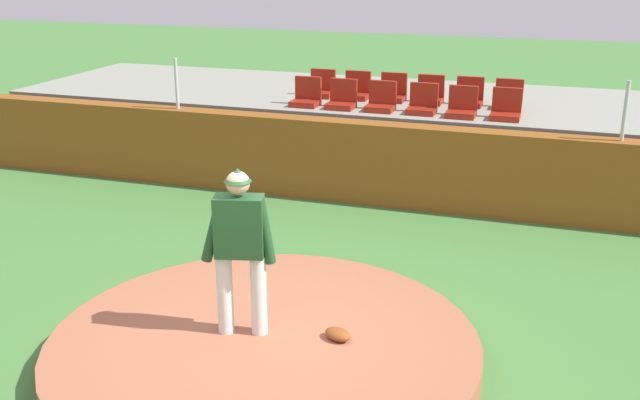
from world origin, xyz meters
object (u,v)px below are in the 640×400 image
at_px(fielding_glove, 338,334).
at_px(stadium_chair_4, 462,107).
at_px(stadium_chair_1, 342,99).
at_px(stadium_chair_5, 506,109).
at_px(stadium_chair_2, 381,101).
at_px(stadium_chair_8, 393,92).
at_px(pitcher, 240,240).
at_px(stadium_chair_3, 423,104).
at_px(stadium_chair_11, 508,99).
at_px(stadium_chair_0, 306,97).
at_px(stadium_chair_7, 357,90).
at_px(stadium_chair_9, 430,95).
at_px(stadium_chair_6, 322,88).
at_px(stadium_chair_10, 469,97).

xyz_separation_m(fielding_glove, stadium_chair_4, (0.32, 6.01, 1.19)).
xyz_separation_m(stadium_chair_1, stadium_chair_5, (2.82, 0.01, 0.00)).
distance_m(stadium_chair_2, stadium_chair_8, 0.91).
relative_size(pitcher, stadium_chair_5, 3.55).
distance_m(pitcher, fielding_glove, 1.39).
bearing_deg(fielding_glove, stadium_chair_3, 119.69).
xyz_separation_m(pitcher, stadium_chair_11, (1.97, 7.10, 0.22)).
distance_m(stadium_chair_0, stadium_chair_7, 1.13).
xyz_separation_m(fielding_glove, stadium_chair_11, (0.99, 6.93, 1.19)).
relative_size(stadium_chair_7, stadium_chair_8, 1.00).
bearing_deg(stadium_chair_3, stadium_chair_8, -50.87).
distance_m(pitcher, stadium_chair_9, 7.14).
xyz_separation_m(stadium_chair_6, stadium_chair_8, (1.38, 0.01, 0.00)).
height_order(stadium_chair_0, stadium_chair_8, same).
xyz_separation_m(stadium_chair_4, stadium_chair_6, (-2.78, 0.95, 0.00)).
xyz_separation_m(stadium_chair_3, stadium_chair_8, (-0.73, 0.90, 0.00)).
height_order(fielding_glove, stadium_chair_4, stadium_chair_4).
xyz_separation_m(stadium_chair_5, stadium_chair_6, (-3.50, 0.91, 0.00)).
bearing_deg(stadium_chair_3, fielding_glove, 93.39).
height_order(pitcher, stadium_chair_3, pitcher).
bearing_deg(stadium_chair_5, stadium_chair_9, -32.26).
relative_size(stadium_chair_1, stadium_chair_4, 1.00).
xyz_separation_m(pitcher, fielding_glove, (0.98, 0.17, -0.97)).
bearing_deg(stadium_chair_11, stadium_chair_2, 23.01).
height_order(stadium_chair_1, stadium_chair_3, same).
bearing_deg(stadium_chair_1, stadium_chair_4, 179.18).
bearing_deg(stadium_chair_3, stadium_chair_1, 1.18).
distance_m(stadium_chair_7, stadium_chair_10, 2.08).
bearing_deg(stadium_chair_3, stadium_chair_0, 0.34).
relative_size(pitcher, stadium_chair_6, 3.55).
bearing_deg(stadium_chair_3, stadium_chair_4, 174.98).
xyz_separation_m(stadium_chair_1, stadium_chair_10, (2.09, 0.92, 0.00)).
xyz_separation_m(stadium_chair_10, stadium_chair_11, (0.69, -0.02, 0.00)).
distance_m(stadium_chair_1, stadium_chair_3, 1.43).
distance_m(stadium_chair_0, stadium_chair_6, 0.90).
relative_size(stadium_chair_4, stadium_chair_11, 1.00).
bearing_deg(stadium_chair_8, stadium_chair_6, 0.32).
xyz_separation_m(stadium_chair_1, stadium_chair_4, (2.10, -0.03, 0.00)).
bearing_deg(stadium_chair_0, fielding_glove, 112.06).
height_order(stadium_chair_3, stadium_chair_9, same).
bearing_deg(stadium_chair_6, stadium_chair_1, 126.47).
bearing_deg(stadium_chair_7, stadium_chair_3, 147.80).
xyz_separation_m(stadium_chair_5, stadium_chair_8, (-2.12, 0.92, 0.00)).
bearing_deg(stadium_chair_8, stadium_chair_2, 90.57).
bearing_deg(stadium_chair_5, fielding_glove, 80.30).
height_order(stadium_chair_2, stadium_chair_10, same).
distance_m(stadium_chair_0, stadium_chair_1, 0.67).
height_order(pitcher, fielding_glove, pitcher).
distance_m(stadium_chair_7, stadium_chair_8, 0.68).
height_order(stadium_chair_2, stadium_chair_3, same).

